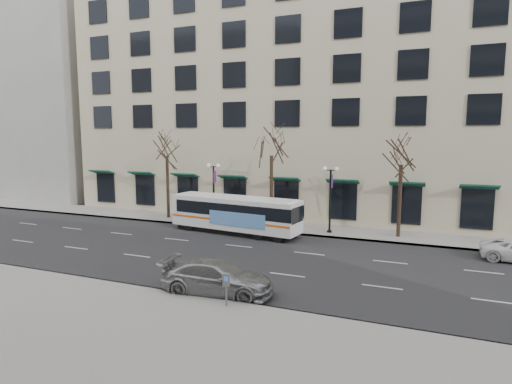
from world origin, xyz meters
The scene contains 12 objects.
ground centered at (0.00, 0.00, 0.00)m, with size 160.00×160.00×0.00m, color black.
sidewalk_far centered at (5.00, 9.00, 0.07)m, with size 80.00×4.00×0.15m, color gray.
building_hotel centered at (-2.00, 21.00, 12.00)m, with size 40.00×20.00×24.00m, color beige.
building_far_upblock centered at (-38.00, 21.00, 14.00)m, with size 28.00×20.00×28.00m, color #999993.
tree_far_left centered at (-10.00, 8.80, 6.70)m, with size 3.60×3.60×8.34m.
tree_far_mid centered at (0.00, 8.80, 6.91)m, with size 3.60×3.60×8.55m.
tree_far_right centered at (10.00, 8.80, 6.42)m, with size 3.60×3.60×8.06m.
lamp_post_left centered at (-4.99, 8.20, 2.94)m, with size 1.22×0.45×5.21m.
lamp_post_right centered at (5.01, 8.20, 2.94)m, with size 1.22×0.45×5.21m.
city_bus centered at (-1.84, 5.79, 1.57)m, with size 10.82×3.62×2.88m.
silver_car centered at (2.74, -6.20, 0.80)m, with size 2.23×5.49×1.59m, color #97999D.
pay_station centered at (3.96, -7.71, 1.20)m, with size 0.37×0.31×1.45m.
Camera 1 is at (11.91, -23.80, 7.53)m, focal length 30.00 mm.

